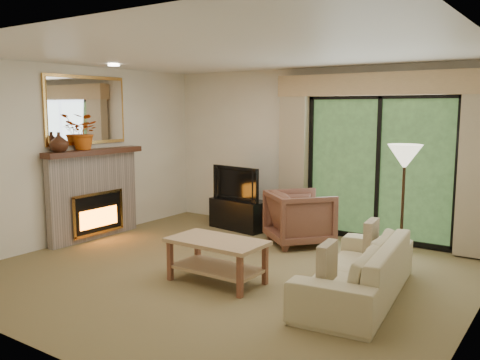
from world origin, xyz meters
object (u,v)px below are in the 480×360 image
Objects in this scene: media_console at (239,214)px; armchair at (300,218)px; sofa at (357,269)px; coffee_table at (217,261)px.

media_console is 1.31m from armchair.
sofa reaches higher than media_console.
armchair is 0.78× the size of coffee_table.
armchair is (1.27, -0.29, 0.15)m from media_console.
armchair is at bearing -5.00° from media_console.
sofa is at bearing -25.40° from media_console.
armchair is 2.01m from coffee_table.
sofa is (1.48, -1.52, -0.09)m from armchair.
armchair reaches higher than media_console.
sofa is 1.56m from coffee_table.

